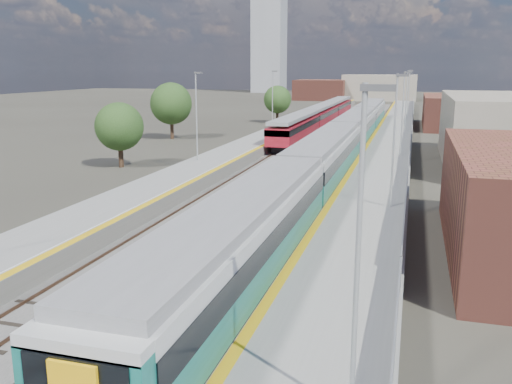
% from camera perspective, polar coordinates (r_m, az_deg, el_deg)
% --- Properties ---
extents(ground, '(320.00, 320.00, 0.00)m').
position_cam_1_polar(ground, '(60.26, 8.78, 4.36)').
color(ground, '#47443A').
rests_on(ground, ground).
extents(ballast_bed, '(10.50, 155.00, 0.06)m').
position_cam_1_polar(ballast_bed, '(63.02, 7.04, 4.81)').
color(ballast_bed, '#565451').
rests_on(ballast_bed, ground).
extents(tracks, '(8.96, 160.00, 0.17)m').
position_cam_1_polar(tracks, '(64.57, 7.81, 5.05)').
color(tracks, '#4C3323').
rests_on(tracks, ground).
extents(platform_right, '(4.70, 155.00, 8.52)m').
position_cam_1_polar(platform_right, '(62.22, 13.94, 4.89)').
color(platform_right, slate).
rests_on(platform_right, ground).
extents(platform_left, '(4.30, 155.00, 8.52)m').
position_cam_1_polar(platform_left, '(64.36, 1.04, 5.51)').
color(platform_left, slate).
rests_on(platform_left, ground).
extents(buildings, '(72.00, 185.50, 40.00)m').
position_cam_1_polar(buildings, '(149.96, 6.45, 13.55)').
color(buildings, brown).
rests_on(buildings, ground).
extents(green_train, '(3.01, 83.70, 3.31)m').
position_cam_1_polar(green_train, '(50.79, 9.19, 5.43)').
color(green_train, black).
rests_on(green_train, ground).
extents(red_train, '(2.67, 54.16, 3.37)m').
position_cam_1_polar(red_train, '(81.10, 6.87, 8.00)').
color(red_train, black).
rests_on(red_train, ground).
extents(tree_a, '(4.32, 4.32, 5.86)m').
position_cam_1_polar(tree_a, '(50.28, -14.20, 6.68)').
color(tree_a, '#382619').
rests_on(tree_a, ground).
extents(tree_b, '(5.22, 5.22, 7.08)m').
position_cam_1_polar(tree_b, '(69.56, -8.93, 9.17)').
color(tree_b, '#382619').
rests_on(tree_b, ground).
extents(tree_c, '(4.48, 4.48, 6.07)m').
position_cam_1_polar(tree_c, '(89.44, 2.27, 9.70)').
color(tree_c, '#382619').
rests_on(tree_c, ground).
extents(tree_d, '(4.05, 4.05, 5.49)m').
position_cam_1_polar(tree_d, '(76.32, 25.28, 7.67)').
color(tree_d, '#382619').
rests_on(tree_d, ground).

